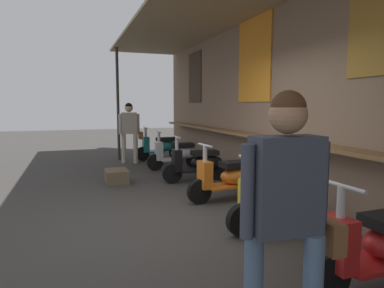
% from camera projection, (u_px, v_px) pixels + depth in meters
% --- Properties ---
extents(ground_plane, '(37.61, 37.61, 0.00)m').
position_uv_depth(ground_plane, '(183.00, 220.00, 4.67)').
color(ground_plane, '#383533').
extents(market_stall_facade, '(13.43, 2.35, 3.44)m').
position_uv_depth(market_stall_facade, '(300.00, 84.00, 5.08)').
color(market_stall_facade, '#7F6651').
rests_on(market_stall_facade, ground_plane).
extents(scooter_teal, '(0.46, 1.40, 0.97)m').
position_uv_depth(scooter_teal, '(162.00, 147.00, 9.84)').
color(scooter_teal, '#197075').
rests_on(scooter_teal, ground_plane).
extents(scooter_silver, '(0.47, 1.40, 0.97)m').
position_uv_depth(scooter_silver, '(178.00, 154.00, 8.39)').
color(scooter_silver, '#B2B5BA').
rests_on(scooter_silver, ground_plane).
extents(scooter_black, '(0.47, 1.40, 0.97)m').
position_uv_depth(scooter_black, '(199.00, 163.00, 7.02)').
color(scooter_black, black).
rests_on(scooter_black, ground_plane).
extents(scooter_orange, '(0.50, 1.40, 0.97)m').
position_uv_depth(scooter_orange, '(231.00, 177.00, 5.65)').
color(scooter_orange, orange).
rests_on(scooter_orange, ground_plane).
extents(scooter_yellow, '(0.49, 1.40, 0.97)m').
position_uv_depth(scooter_yellow, '(281.00, 200.00, 4.30)').
color(scooter_yellow, gold).
rests_on(scooter_yellow, ground_plane).
extents(scooter_red, '(0.46, 1.40, 0.97)m').
position_uv_depth(scooter_red, '(382.00, 245.00, 2.91)').
color(scooter_red, red).
rests_on(scooter_red, ground_plane).
extents(shopper_with_handbag, '(0.27, 0.65, 1.65)m').
position_uv_depth(shopper_with_handbag, '(130.00, 127.00, 9.19)').
color(shopper_with_handbag, '#ADA393').
rests_on(shopper_with_handbag, ground_plane).
extents(shopper_browsing, '(0.31, 0.66, 1.67)m').
position_uv_depth(shopper_browsing, '(288.00, 201.00, 2.01)').
color(shopper_browsing, slate).
rests_on(shopper_browsing, ground_plane).
extents(merchandise_crate, '(0.55, 0.44, 0.28)m').
position_uv_depth(merchandise_crate, '(117.00, 177.00, 6.88)').
color(merchandise_crate, brown).
rests_on(merchandise_crate, ground_plane).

